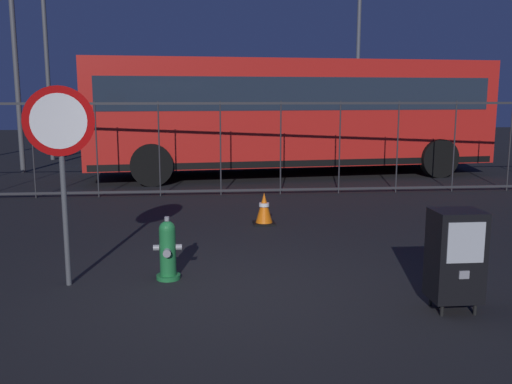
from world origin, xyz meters
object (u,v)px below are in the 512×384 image
at_px(street_light_near_left, 359,13).
at_px(street_light_near_right, 45,33).
at_px(fire_hydrant, 168,250).
at_px(traffic_cone, 264,209).
at_px(bus_near, 290,111).
at_px(newspaper_box_primary, 455,255).
at_px(stop_sign, 61,144).
at_px(bus_far, 259,107).
at_px(street_light_far_right, 13,26).

relative_size(street_light_near_left, street_light_near_right, 1.22).
distance_m(fire_hydrant, traffic_cone, 3.08).
height_order(bus_near, street_light_near_left, street_light_near_left).
bearing_deg(street_light_near_left, fire_hydrant, -113.62).
xyz_separation_m(newspaper_box_primary, stop_sign, (-4.01, 1.13, 1.03)).
xyz_separation_m(newspaper_box_primary, street_light_near_left, (2.96, 14.63, 4.33)).
xyz_separation_m(stop_sign, bus_near, (3.85, 8.68, 0.11)).
relative_size(bus_far, street_light_near_left, 1.24).
xyz_separation_m(newspaper_box_primary, traffic_cone, (-1.47, 3.98, -0.31)).
xyz_separation_m(stop_sign, street_light_near_left, (6.97, 13.50, 3.30)).
relative_size(newspaper_box_primary, bus_far, 0.10).
bearing_deg(street_light_far_right, bus_near, -8.95).
bearing_deg(stop_sign, bus_near, 66.05).
bearing_deg(street_light_far_right, street_light_near_left, 19.43).
xyz_separation_m(newspaper_box_primary, bus_far, (-0.60, 13.69, 1.14)).
bearing_deg(street_light_near_left, bus_near, -122.82).
relative_size(bus_near, street_light_near_right, 1.52).
bearing_deg(newspaper_box_primary, bus_far, 92.49).
relative_size(fire_hydrant, street_light_near_right, 0.11).
relative_size(traffic_cone, bus_near, 0.05).
xyz_separation_m(bus_far, street_light_near_right, (-6.85, 0.39, 2.38)).
bearing_deg(street_light_near_right, street_light_far_right, -90.21).
bearing_deg(traffic_cone, bus_far, 84.86).
bearing_deg(bus_near, bus_far, 90.66).
bearing_deg(bus_far, bus_near, -76.16).
height_order(newspaper_box_primary, stop_sign, stop_sign).
relative_size(fire_hydrant, traffic_cone, 1.41).
distance_m(fire_hydrant, street_light_near_right, 14.12).
xyz_separation_m(street_light_near_left, street_light_near_right, (-10.41, -0.55, -0.81)).
relative_size(traffic_cone, street_light_near_right, 0.08).
height_order(traffic_cone, bus_far, bus_far).
distance_m(bus_far, street_light_near_right, 7.26).
height_order(bus_near, street_light_near_right, street_light_near_right).
relative_size(fire_hydrant, bus_far, 0.07).
height_order(bus_near, street_light_far_right, street_light_far_right).
bearing_deg(street_light_near_right, stop_sign, -75.11).
distance_m(fire_hydrant, street_light_far_right, 11.31).
relative_size(stop_sign, street_light_near_right, 0.32).
distance_m(fire_hydrant, bus_near, 9.09).
bearing_deg(traffic_cone, street_light_near_right, 120.62).
xyz_separation_m(fire_hydrant, bus_near, (2.74, 8.56, 1.36)).
relative_size(newspaper_box_primary, traffic_cone, 1.92).
bearing_deg(traffic_cone, street_light_near_left, 67.41).
bearing_deg(fire_hydrant, street_light_near_right, 109.55).
height_order(fire_hydrant, newspaper_box_primary, newspaper_box_primary).
relative_size(newspaper_box_primary, street_light_far_right, 0.15).
bearing_deg(newspaper_box_primary, street_light_near_right, 117.88).
height_order(newspaper_box_primary, bus_near, bus_near).
distance_m(stop_sign, street_light_far_right, 10.67).
bearing_deg(street_light_far_right, fire_hydrant, -64.80).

